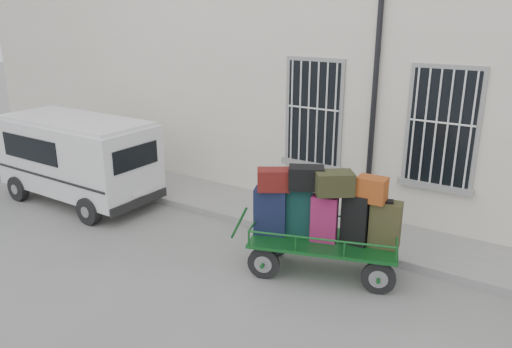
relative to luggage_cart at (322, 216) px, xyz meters
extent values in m
plane|color=slate|center=(-1.08, -0.45, -1.06)|extent=(80.00, 80.00, 0.00)
cube|color=beige|center=(-1.08, 5.05, 1.94)|extent=(24.00, 5.00, 6.00)
cylinder|color=black|center=(-0.13, 2.47, 1.74)|extent=(0.11, 0.11, 5.60)
cube|color=black|center=(-1.48, 2.53, 1.19)|extent=(1.20, 0.08, 2.20)
cube|color=gray|center=(-1.48, 2.51, 0.03)|extent=(1.45, 0.22, 0.12)
cube|color=black|center=(1.22, 2.53, 1.19)|extent=(1.20, 0.08, 2.20)
cube|color=gray|center=(1.22, 2.51, 0.03)|extent=(1.45, 0.22, 0.12)
cube|color=gray|center=(-1.08, 1.75, -0.98)|extent=(24.00, 1.70, 0.15)
cylinder|color=black|center=(-0.72, -0.70, -0.78)|extent=(0.55, 0.24, 0.56)
cylinder|color=gray|center=(-0.72, -0.70, -0.78)|extent=(0.32, 0.19, 0.31)
cylinder|color=black|center=(-0.98, 0.11, -0.78)|extent=(0.55, 0.24, 0.56)
cylinder|color=gray|center=(-0.98, 0.11, -0.78)|extent=(0.32, 0.19, 0.31)
cylinder|color=black|center=(1.09, -0.12, -0.78)|extent=(0.55, 0.24, 0.56)
cylinder|color=gray|center=(1.09, -0.12, -0.78)|extent=(0.32, 0.19, 0.31)
cylinder|color=black|center=(0.82, 0.69, -0.78)|extent=(0.55, 0.24, 0.56)
cylinder|color=gray|center=(0.82, 0.69, -0.78)|extent=(0.32, 0.19, 0.31)
cube|color=#13541E|center=(0.05, -0.01, -0.44)|extent=(2.68, 1.82, 0.06)
cylinder|color=#13541E|center=(-1.38, -0.47, -0.28)|extent=(0.32, 0.14, 0.63)
cube|color=black|center=(-0.87, -0.25, 0.00)|extent=(0.63, 0.49, 0.82)
cube|color=black|center=(-0.87, -0.25, 0.42)|extent=(0.26, 0.21, 0.03)
cube|color=black|center=(-0.45, -0.02, 0.02)|extent=(0.54, 0.43, 0.88)
cube|color=black|center=(-0.45, -0.02, 0.48)|extent=(0.22, 0.20, 0.03)
cube|color=maroon|center=(0.05, -0.01, -0.02)|extent=(0.49, 0.38, 0.80)
cube|color=black|center=(0.05, -0.01, 0.40)|extent=(0.21, 0.18, 0.03)
cube|color=black|center=(0.52, 0.16, 0.02)|extent=(0.45, 0.27, 0.87)
cube|color=black|center=(0.52, 0.16, 0.47)|extent=(0.20, 0.17, 0.03)
cube|color=#38361C|center=(0.98, 0.32, -0.03)|extent=(0.54, 0.39, 0.78)
cube|color=black|center=(0.98, 0.32, 0.38)|extent=(0.24, 0.21, 0.03)
cube|color=#5A1212|center=(-0.80, -0.28, 0.59)|extent=(0.64, 0.58, 0.36)
cube|color=black|center=(-0.29, -0.07, 0.65)|extent=(0.67, 0.57, 0.38)
cube|color=#2B2C16|center=(0.20, -0.02, 0.64)|extent=(0.72, 0.68, 0.37)
cube|color=#913C1A|center=(0.75, 0.23, 0.56)|extent=(0.48, 0.34, 0.40)
cube|color=silver|center=(-6.35, 0.04, 0.08)|extent=(3.92, 1.72, 1.60)
cube|color=silver|center=(-6.35, 0.04, 0.91)|extent=(3.74, 1.59, 0.09)
cube|color=black|center=(-8.29, 0.06, 0.39)|extent=(0.18, 1.47, 0.67)
cube|color=black|center=(-6.89, -0.80, 0.34)|extent=(1.95, 0.05, 0.55)
cube|color=black|center=(-4.39, 0.02, 0.34)|extent=(0.05, 1.24, 0.49)
cube|color=black|center=(-4.40, 0.02, -0.68)|extent=(0.10, 1.64, 0.20)
cube|color=white|center=(-4.36, 0.02, -0.47)|extent=(0.03, 0.37, 0.11)
cylinder|color=black|center=(-7.65, -0.76, -0.76)|extent=(0.61, 0.20, 0.60)
cylinder|color=black|center=(-7.63, 0.87, -0.76)|extent=(0.61, 0.20, 0.60)
cylinder|color=black|center=(-5.07, -0.79, -0.76)|extent=(0.61, 0.20, 0.60)
cylinder|color=black|center=(-5.06, 0.85, -0.76)|extent=(0.61, 0.20, 0.60)
camera|label=1|loc=(3.28, -7.12, 3.29)|focal=35.00mm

